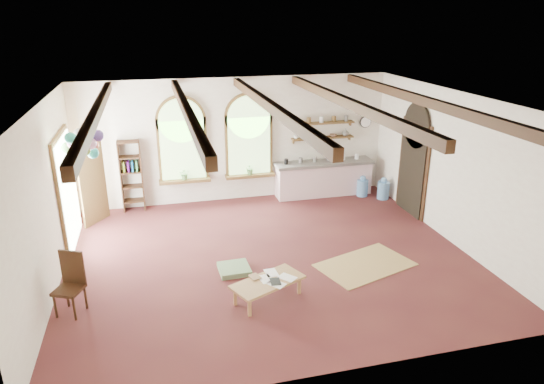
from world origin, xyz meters
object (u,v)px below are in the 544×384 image
object	(u,v)px
kitchen_counter	(323,178)
coffee_table	(268,283)
side_chair	(71,296)
balloon_cluster	(83,145)

from	to	relation	value
kitchen_counter	coffee_table	xyz separation A→B (m)	(-2.70, -4.68, -0.16)
coffee_table	side_chair	xyz separation A→B (m)	(-3.24, 0.41, -0.01)
kitchen_counter	side_chair	world-z (taller)	side_chair
kitchen_counter	side_chair	distance (m)	7.32
kitchen_counter	side_chair	xyz separation A→B (m)	(-5.94, -4.27, -0.17)
coffee_table	side_chair	bearing A→B (deg)	172.77
side_chair	balloon_cluster	size ratio (longest dim) A/B	0.93
kitchen_counter	side_chair	bearing A→B (deg)	-144.30
kitchen_counter	balloon_cluster	xyz separation A→B (m)	(-5.70, -2.29, 1.87)
kitchen_counter	balloon_cluster	distance (m)	6.42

